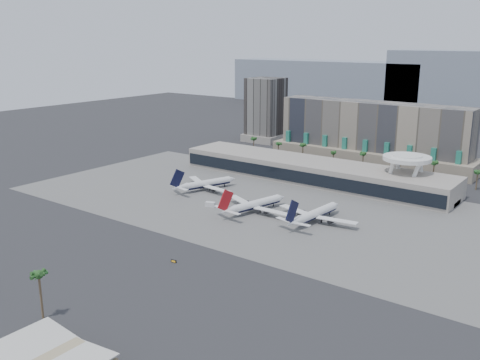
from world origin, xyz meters
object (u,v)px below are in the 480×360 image
Objects in this scene: airliner_left at (206,184)px; service_vehicle_a at (210,204)px; taxiway_sign at (174,261)px; airliner_right at (315,214)px; service_vehicle_b at (235,210)px; airliner_centre at (254,204)px.

airliner_left reaches higher than service_vehicle_a.
service_vehicle_a is (22.20, -22.39, -2.46)m from airliner_left.
taxiway_sign is (56.01, -84.81, -3.17)m from airliner_left.
airliner_left is at bearing 118.58° from service_vehicle_a.
airliner_left is 0.93× the size of airliner_right.
service_vehicle_b is at bearing -161.25° from airliner_right.
taxiway_sign is (33.81, -62.43, -0.71)m from service_vehicle_a.
airliner_centre is 11.66× the size of service_vehicle_b.
airliner_centre reaches higher than taxiway_sign.
airliner_left is at bearing 115.72° from taxiway_sign.
airliner_right is at bearing 11.12° from airliner_left.
airliner_right is at bearing 67.02° from taxiway_sign.
service_vehicle_b is at bearing -10.40° from service_vehicle_a.
airliner_left is at bearing 176.31° from airliner_right.
airliner_centre is 23.93m from service_vehicle_a.
taxiway_sign is at bearing -48.67° from service_vehicle_b.
airliner_left is 47.74m from airliner_centre.
airliner_right reaches higher than taxiway_sign.
service_vehicle_a is at bearing -149.51° from service_vehicle_b.
airliner_right is 55.25m from service_vehicle_a.
taxiway_sign is (-20.17, -73.93, -3.27)m from airliner_right.
airliner_centre is (45.06, -15.77, 0.11)m from airliner_left.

